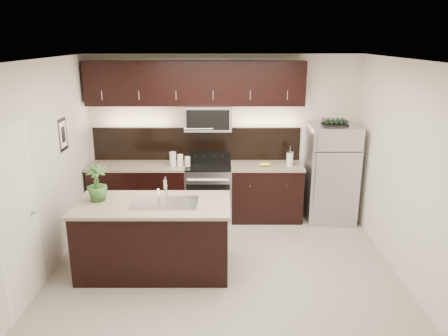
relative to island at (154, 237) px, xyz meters
name	(u,v)px	position (x,y,z in m)	size (l,w,h in m)	color
ground	(224,267)	(0.90, 0.05, -0.47)	(4.50, 4.50, 0.00)	gray
room_walls	(214,145)	(0.79, 0.02, 1.22)	(4.52, 4.02, 2.71)	beige
counter_run	(197,192)	(0.44, 1.74, 0.00)	(3.51, 0.65, 0.94)	black
upper_fixtures	(197,90)	(0.47, 1.89, 1.67)	(3.49, 0.40, 1.66)	black
island	(154,237)	(0.00, 0.00, 0.00)	(1.96, 0.96, 0.94)	black
sink_faucet	(164,202)	(0.15, 0.01, 0.48)	(0.84, 0.50, 0.28)	silver
refrigerator	(331,173)	(2.66, 1.68, 0.33)	(0.78, 0.70, 1.61)	#B2B2B7
wine_rack	(335,122)	(2.66, 1.68, 1.19)	(0.40, 0.25, 0.10)	black
plant	(97,183)	(-0.71, 0.09, 0.70)	(0.26, 0.26, 0.47)	#2E5923
canisters	(178,160)	(0.16, 1.67, 0.57)	(0.34, 0.15, 0.23)	silver
french_press	(290,158)	(1.98, 1.69, 0.59)	(0.11, 0.11, 0.32)	silver
bananas	(261,164)	(1.51, 1.66, 0.50)	(0.19, 0.15, 0.06)	yellow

